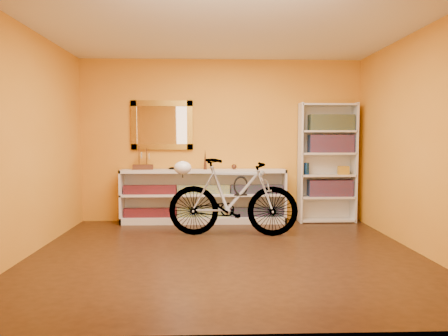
{
  "coord_description": "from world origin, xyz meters",
  "views": [
    {
      "loc": [
        -0.18,
        -4.75,
        1.33
      ],
      "look_at": [
        0.0,
        0.7,
        0.95
      ],
      "focal_mm": 33.47,
      "sensor_mm": 36.0,
      "label": 1
    }
  ],
  "objects_px": {
    "console_unit": "(204,196)",
    "bicycle": "(233,197)",
    "helmet": "(183,168)",
    "bookcase": "(327,163)"
  },
  "relations": [
    {
      "from": "console_unit",
      "to": "bicycle",
      "type": "relative_size",
      "value": 1.44
    },
    {
      "from": "bookcase",
      "to": "bicycle",
      "type": "relative_size",
      "value": 1.05
    },
    {
      "from": "bicycle",
      "to": "helmet",
      "type": "distance_m",
      "value": 0.8
    },
    {
      "from": "bookcase",
      "to": "helmet",
      "type": "relative_size",
      "value": 7.92
    },
    {
      "from": "console_unit",
      "to": "bookcase",
      "type": "distance_m",
      "value": 2.04
    },
    {
      "from": "bookcase",
      "to": "console_unit",
      "type": "bearing_deg",
      "value": -179.28
    },
    {
      "from": "console_unit",
      "to": "helmet",
      "type": "xyz_separation_m",
      "value": [
        -0.27,
        -0.85,
        0.51
      ]
    },
    {
      "from": "bookcase",
      "to": "helmet",
      "type": "bearing_deg",
      "value": -158.75
    },
    {
      "from": "console_unit",
      "to": "bicycle",
      "type": "height_order",
      "value": "bicycle"
    },
    {
      "from": "console_unit",
      "to": "helmet",
      "type": "relative_size",
      "value": 10.84
    }
  ]
}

